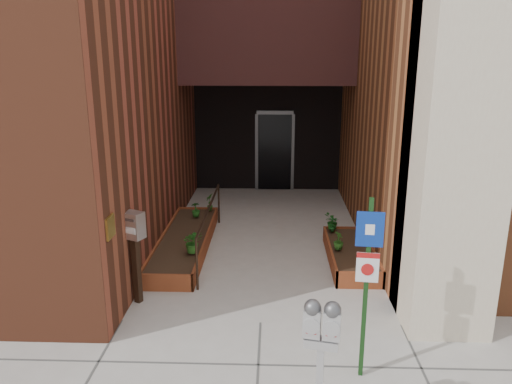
# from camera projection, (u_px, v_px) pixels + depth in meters

# --- Properties ---
(ground) EXTENTS (80.00, 80.00, 0.00)m
(ground) POSITION_uv_depth(u_px,v_px,m) (260.00, 323.00, 7.13)
(ground) COLOR #9E9991
(ground) RESTS_ON ground
(architecture) EXTENTS (20.00, 14.60, 10.00)m
(architecture) POSITION_uv_depth(u_px,v_px,m) (261.00, 0.00, 12.41)
(architecture) COLOR brown
(architecture) RESTS_ON ground
(planter_left) EXTENTS (0.90, 3.60, 0.30)m
(planter_left) POSITION_uv_depth(u_px,v_px,m) (185.00, 243.00, 9.74)
(planter_left) COLOR brown
(planter_left) RESTS_ON ground
(planter_right) EXTENTS (0.80, 2.20, 0.30)m
(planter_right) POSITION_uv_depth(u_px,v_px,m) (351.00, 255.00, 9.15)
(planter_right) COLOR brown
(planter_right) RESTS_ON ground
(handrail) EXTENTS (0.04, 3.34, 0.90)m
(handrail) POSITION_uv_depth(u_px,v_px,m) (209.00, 214.00, 9.51)
(handrail) COLOR black
(handrail) RESTS_ON ground
(parking_meter) EXTENTS (0.36, 0.19, 1.55)m
(parking_meter) POSITION_uv_depth(u_px,v_px,m) (321.00, 335.00, 4.63)
(parking_meter) COLOR #B7B7BA
(parking_meter) RESTS_ON ground
(sign_post) EXTENTS (0.30, 0.08, 2.21)m
(sign_post) POSITION_uv_depth(u_px,v_px,m) (367.00, 271.00, 5.60)
(sign_post) COLOR #163914
(sign_post) RESTS_ON ground
(payment_dropbox) EXTENTS (0.35, 0.31, 1.46)m
(payment_dropbox) POSITION_uv_depth(u_px,v_px,m) (134.00, 238.00, 7.44)
(payment_dropbox) COLOR black
(payment_dropbox) RESTS_ON ground
(shrub_left_a) EXTENTS (0.47, 0.47, 0.39)m
(shrub_left_a) POSITION_uv_depth(u_px,v_px,m) (193.00, 242.00, 8.81)
(shrub_left_a) COLOR #275F1B
(shrub_left_a) RESTS_ON planter_left
(shrub_left_b) EXTENTS (0.23, 0.23, 0.33)m
(shrub_left_b) POSITION_uv_depth(u_px,v_px,m) (193.00, 242.00, 8.88)
(shrub_left_b) COLOR #1F5F1B
(shrub_left_b) RESTS_ON planter_left
(shrub_left_c) EXTENTS (0.24, 0.24, 0.32)m
(shrub_left_c) POSITION_uv_depth(u_px,v_px,m) (196.00, 209.00, 10.74)
(shrub_left_c) COLOR #1D5819
(shrub_left_c) RESTS_ON planter_left
(shrub_left_d) EXTENTS (0.24, 0.24, 0.39)m
(shrub_left_d) POSITION_uv_depth(u_px,v_px,m) (210.00, 202.00, 11.14)
(shrub_left_d) COLOR #275F1B
(shrub_left_d) RESTS_ON planter_left
(shrub_right_a) EXTENTS (0.21, 0.21, 0.32)m
(shrub_right_a) POSITION_uv_depth(u_px,v_px,m) (338.00, 241.00, 8.96)
(shrub_right_a) COLOR #235518
(shrub_right_a) RESTS_ON planter_right
(shrub_right_b) EXTENTS (0.20, 0.20, 0.32)m
(shrub_right_b) POSITION_uv_depth(u_px,v_px,m) (333.00, 224.00, 9.83)
(shrub_right_b) COLOR #17501C
(shrub_right_b) RESTS_ON planter_right
(shrub_right_c) EXTENTS (0.42, 0.42, 0.33)m
(shrub_right_c) POSITION_uv_depth(u_px,v_px,m) (332.00, 222.00, 9.94)
(shrub_right_c) COLOR #185618
(shrub_right_c) RESTS_ON planter_right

